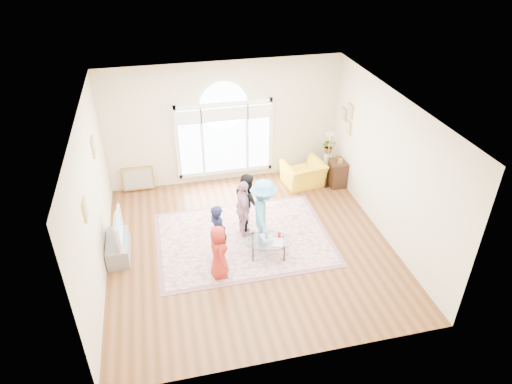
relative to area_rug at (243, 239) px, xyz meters
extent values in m
plane|color=#593317|center=(0.09, -0.27, -0.01)|extent=(6.00, 6.00, 0.00)
plane|color=beige|center=(0.09, 2.73, 1.59)|extent=(6.00, 0.00, 6.00)
plane|color=beige|center=(0.09, -3.27, 1.59)|extent=(6.00, 0.00, 6.00)
plane|color=beige|center=(-2.91, -0.27, 1.59)|extent=(0.00, 6.00, 6.00)
plane|color=beige|center=(3.09, -0.27, 1.59)|extent=(0.00, 6.00, 6.00)
plane|color=white|center=(0.09, -0.27, 3.19)|extent=(6.00, 6.00, 0.00)
cube|color=white|center=(0.09, 2.69, 0.24)|extent=(2.50, 0.08, 0.10)
cube|color=white|center=(0.09, 2.69, 2.14)|extent=(2.50, 0.08, 0.10)
cube|color=white|center=(-1.13, 2.69, 1.19)|extent=(0.10, 0.08, 2.00)
cube|color=white|center=(1.31, 2.69, 1.19)|extent=(0.10, 0.08, 2.00)
cube|color=#C6E2FF|center=(-0.81, 2.69, 1.19)|extent=(0.55, 0.02, 1.80)
cube|color=#C6E2FF|center=(0.98, 2.69, 1.19)|extent=(0.55, 0.02, 1.80)
cube|color=#C6E2FF|center=(0.09, 2.69, 1.19)|extent=(1.10, 0.02, 1.80)
cylinder|color=#C6E2FF|center=(0.09, 2.69, 2.09)|extent=(1.20, 0.02, 1.20)
cube|color=white|center=(-0.50, 2.68, 1.19)|extent=(0.07, 0.04, 1.80)
cube|color=white|center=(0.67, 2.68, 1.19)|extent=(0.07, 0.04, 1.80)
cube|color=white|center=(-0.81, 2.61, 1.91)|extent=(0.65, 0.12, 0.35)
cube|color=white|center=(0.09, 2.61, 1.91)|extent=(1.20, 0.12, 0.35)
cube|color=white|center=(0.98, 2.61, 1.91)|extent=(0.65, 0.12, 0.35)
cube|color=tan|center=(-2.89, 1.03, 2.09)|extent=(0.03, 0.34, 0.40)
cube|color=#ADA38E|center=(-2.88, 1.03, 2.09)|extent=(0.01, 0.28, 0.34)
cube|color=tan|center=(-2.89, -1.17, 1.99)|extent=(0.03, 0.30, 0.36)
cube|color=#ADA38E|center=(-2.88, -1.17, 1.99)|extent=(0.01, 0.24, 0.30)
cube|color=tan|center=(3.07, 1.78, 2.04)|extent=(0.03, 0.28, 0.34)
cube|color=#ADA38E|center=(3.05, 1.78, 2.04)|extent=(0.01, 0.22, 0.28)
cube|color=tan|center=(3.07, 1.78, 1.61)|extent=(0.03, 0.28, 0.34)
cube|color=#ADA38E|center=(3.05, 1.78, 1.61)|extent=(0.01, 0.22, 0.28)
cube|color=tan|center=(3.07, 2.13, 1.83)|extent=(0.03, 0.26, 0.32)
cube|color=#ADA38E|center=(3.05, 2.13, 1.83)|extent=(0.01, 0.20, 0.26)
cube|color=beige|center=(0.00, 0.00, 0.00)|extent=(3.60, 2.60, 0.02)
cube|color=#85555F|center=(0.00, 0.00, 0.00)|extent=(3.80, 2.80, 0.01)
cube|color=gray|center=(-2.66, 0.03, 0.20)|extent=(0.45, 1.00, 0.42)
imported|color=black|center=(-2.66, 0.03, 0.69)|extent=(0.13, 0.98, 0.56)
cube|color=#58B3ED|center=(-2.57, 0.03, 0.69)|extent=(0.02, 0.80, 0.46)
ellipsoid|color=silver|center=(0.39, -0.70, 0.40)|extent=(1.12, 0.84, 0.02)
cylinder|color=black|center=(0.74, -0.58, 0.19)|extent=(0.03, 0.03, 0.40)
cylinder|color=black|center=(0.11, -0.45, 0.19)|extent=(0.03, 0.03, 0.40)
cylinder|color=black|center=(0.67, -0.94, 0.19)|extent=(0.03, 0.03, 0.40)
cylinder|color=black|center=(0.04, -0.81, 0.19)|extent=(0.03, 0.03, 0.40)
imported|color=#B2A58C|center=(0.26, -0.62, 0.42)|extent=(0.25, 0.32, 0.03)
imported|color=#B2A58C|center=(0.46, -0.79, 0.42)|extent=(0.31, 0.35, 0.02)
cylinder|color=red|center=(0.63, -0.66, 0.47)|extent=(0.07, 0.07, 0.12)
imported|color=yellow|center=(2.01, 1.93, 0.32)|extent=(1.14, 1.03, 0.66)
cube|color=black|center=(2.87, 1.73, 0.34)|extent=(0.40, 0.50, 0.70)
cylinder|color=black|center=(2.58, 1.74, 0.00)|extent=(0.20, 0.20, 0.02)
cylinder|color=#A98335|center=(2.58, 1.74, 0.67)|extent=(0.02, 0.02, 1.35)
cone|color=#CCB284|center=(2.58, 1.74, 1.39)|extent=(0.31, 0.31, 0.22)
cylinder|color=white|center=(2.79, 2.25, 0.34)|extent=(0.20, 0.20, 0.70)
imported|color=#33722D|center=(2.79, 2.25, 0.89)|extent=(0.43, 0.39, 0.41)
cube|color=tan|center=(-2.21, 2.63, -0.01)|extent=(0.80, 0.14, 0.62)
imported|color=#B0281F|center=(-0.69, -1.05, 0.59)|extent=(0.37, 0.57, 1.16)
imported|color=#151A3A|center=(-0.62, -0.57, 0.67)|extent=(0.49, 0.57, 1.33)
imported|color=black|center=(0.17, 0.36, 0.71)|extent=(0.60, 0.73, 1.40)
imported|color=#D89DAC|center=(0.04, 0.15, 0.69)|extent=(0.33, 0.79, 1.35)
imported|color=#54ABD4|center=(0.40, -0.25, 0.79)|extent=(0.75, 1.09, 1.56)
camera|label=1|loc=(-1.54, -7.89, 6.24)|focal=32.00mm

